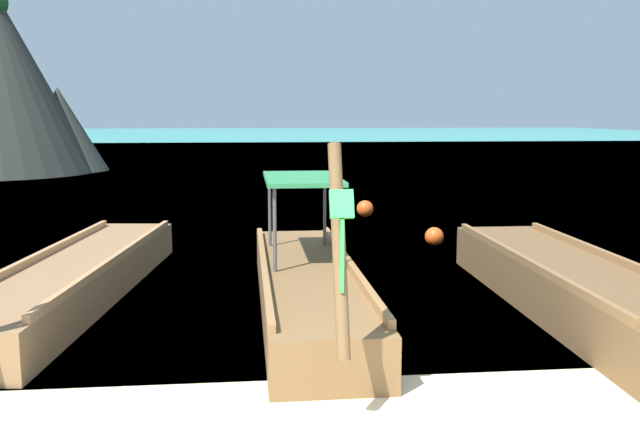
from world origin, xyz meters
name	(u,v)px	position (x,y,z in m)	size (l,w,h in m)	color
sea_water	(259,141)	(0.00, 62.43, 0.00)	(120.00, 120.00, 0.00)	#2DB29E
longtail_boat_turquoise_ribbon	(78,278)	(-3.33, 5.77, 0.29)	(1.92, 7.22, 2.78)	olive
longtail_boat_green_ribbon	(307,285)	(-0.13, 4.87, 0.34)	(1.27, 6.52, 2.37)	brown
longtail_boat_violet_ribbon	(570,286)	(3.35, 4.46, 0.34)	(1.43, 6.45, 2.65)	brown
mooring_buoy_near	(365,209)	(2.02, 13.03, 0.22)	(0.43, 0.43, 0.43)	#EA5119
mooring_buoy_far	(434,237)	(2.76, 9.10, 0.19)	(0.37, 0.37, 0.37)	#EA5119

